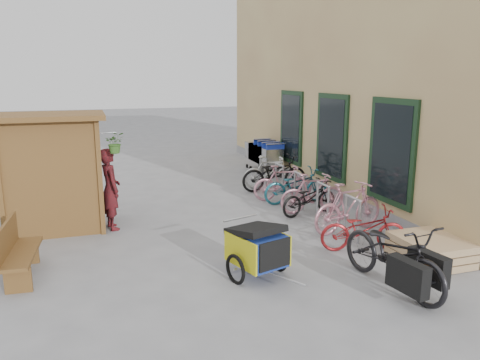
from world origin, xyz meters
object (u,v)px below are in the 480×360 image
object	(u,v)px
bike_0	(363,229)
bike_6	(274,173)
child_trailer	(257,247)
bike_4	(296,186)
kiosk	(47,156)
shopping_carts	(263,153)
person_kiosk	(110,189)
cargo_bike	(394,255)
pallet_stack	(430,250)
bike_1	(349,207)
bike_7	(270,172)
bench	(16,250)
bike_2	(309,198)
bike_5	(283,183)
bike_3	(313,193)

from	to	relation	value
bike_0	bike_6	bearing A→B (deg)	12.68
child_trailer	bike_4	world-z (taller)	bike_4
kiosk	shopping_carts	xyz separation A→B (m)	(6.28, 4.15, -0.90)
person_kiosk	bike_4	bearing A→B (deg)	-94.99
cargo_bike	bike_4	size ratio (longest dim) A/B	1.25
person_kiosk	bike_0	distance (m)	5.11
pallet_stack	bike_1	distance (m)	1.92
shopping_carts	bike_6	distance (m)	2.53
shopping_carts	bike_7	bearing A→B (deg)	-106.12
pallet_stack	bike_6	distance (m)	5.61
bike_0	bike_7	distance (m)	5.11
shopping_carts	bench	bearing A→B (deg)	-135.53
bike_4	bike_2	bearing A→B (deg)	173.36
cargo_bike	bike_0	world-z (taller)	cargo_bike
bike_6	bike_5	bearing A→B (deg)	170.06
bench	cargo_bike	distance (m)	5.82
kiosk	bike_6	size ratio (longest dim) A/B	1.32
bike_7	bike_6	bearing A→B (deg)	-168.85
bike_0	bike_4	bearing A→B (deg)	11.37
bike_0	bike_7	size ratio (longest dim) A/B	1.02
cargo_bike	bike_7	world-z (taller)	cargo_bike
bike_0	bike_6	world-z (taller)	bike_6
cargo_bike	person_kiosk	xyz separation A→B (m)	(-3.83, 4.26, 0.32)
person_kiosk	bike_3	xyz separation A→B (m)	(4.51, -0.28, -0.38)
bench	bike_5	bearing A→B (deg)	31.43
person_kiosk	bike_4	size ratio (longest dim) A/B	1.00
bike_1	bike_6	bearing A→B (deg)	-9.47
pallet_stack	bike_6	world-z (taller)	bike_6
bike_7	bike_3	bearing A→B (deg)	-168.23
child_trailer	bike_0	world-z (taller)	child_trailer
bench	bike_1	xyz separation A→B (m)	(6.15, 0.35, 0.06)
child_trailer	bike_0	distance (m)	2.28
bench	bike_4	size ratio (longest dim) A/B	0.86
bike_1	bike_2	world-z (taller)	bike_1
pallet_stack	bike_4	world-z (taller)	bike_4
bike_1	bike_2	xyz separation A→B (m)	(-0.21, 1.35, -0.13)
kiosk	pallet_stack	size ratio (longest dim) A/B	2.08
bike_0	bike_5	xyz separation A→B (m)	(0.02, 3.72, 0.05)
bike_0	bike_6	xyz separation A→B (m)	(0.21, 4.77, 0.08)
person_kiosk	bike_4	distance (m)	4.57
bench	bike_6	bearing A→B (deg)	38.01
person_kiosk	bike_2	distance (m)	4.41
kiosk	bike_3	xyz separation A→B (m)	(5.68, -0.60, -1.08)
bike_3	pallet_stack	bearing A→B (deg)	-165.65
shopping_carts	bike_5	size ratio (longest dim) A/B	1.37
pallet_stack	bike_5	bearing A→B (deg)	100.07
bike_0	bike_1	distance (m)	1.07
bike_5	bench	bearing A→B (deg)	126.56
bench	bike_6	xyz separation A→B (m)	(6.06, 4.10, 0.03)
person_kiosk	bike_7	size ratio (longest dim) A/B	1.11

